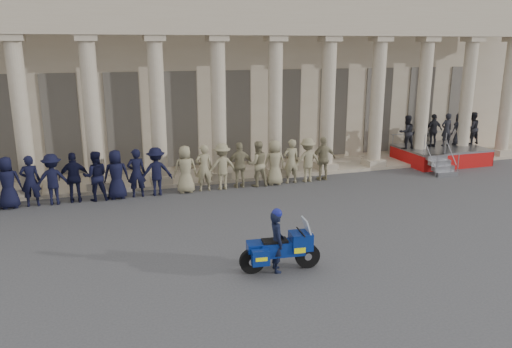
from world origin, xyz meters
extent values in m
plane|color=#3D3D40|center=(0.00, 0.00, 0.00)|extent=(90.00, 90.00, 0.00)
cube|color=tan|center=(0.00, 15.00, 4.50)|extent=(40.00, 10.00, 9.00)
cube|color=tan|center=(0.00, 8.80, 0.07)|extent=(40.00, 2.60, 0.15)
cube|color=tan|center=(0.00, 8.00, 6.79)|extent=(35.80, 1.00, 1.00)
cube|color=tan|center=(-6.50, 8.00, 0.30)|extent=(0.90, 0.90, 0.30)
cylinder|color=tan|center=(-6.50, 8.00, 3.25)|extent=(0.64, 0.64, 5.60)
cube|color=tan|center=(-6.50, 8.00, 6.17)|extent=(0.85, 0.85, 0.24)
cube|color=tan|center=(-3.90, 8.00, 0.30)|extent=(0.90, 0.90, 0.30)
cylinder|color=tan|center=(-3.90, 8.00, 3.25)|extent=(0.64, 0.64, 5.60)
cube|color=tan|center=(-3.90, 8.00, 6.17)|extent=(0.85, 0.85, 0.24)
cube|color=tan|center=(-1.30, 8.00, 0.30)|extent=(0.90, 0.90, 0.30)
cylinder|color=tan|center=(-1.30, 8.00, 3.25)|extent=(0.64, 0.64, 5.60)
cube|color=tan|center=(-1.30, 8.00, 6.17)|extent=(0.85, 0.85, 0.24)
cube|color=tan|center=(1.30, 8.00, 0.30)|extent=(0.90, 0.90, 0.30)
cylinder|color=tan|center=(1.30, 8.00, 3.25)|extent=(0.64, 0.64, 5.60)
cube|color=tan|center=(1.30, 8.00, 6.17)|extent=(0.85, 0.85, 0.24)
cube|color=tan|center=(3.90, 8.00, 0.30)|extent=(0.90, 0.90, 0.30)
cylinder|color=tan|center=(3.90, 8.00, 3.25)|extent=(0.64, 0.64, 5.60)
cube|color=tan|center=(3.90, 8.00, 6.17)|extent=(0.85, 0.85, 0.24)
cube|color=tan|center=(6.50, 8.00, 0.30)|extent=(0.90, 0.90, 0.30)
cylinder|color=tan|center=(6.50, 8.00, 3.25)|extent=(0.64, 0.64, 5.60)
cube|color=tan|center=(6.50, 8.00, 6.17)|extent=(0.85, 0.85, 0.24)
cube|color=tan|center=(9.10, 8.00, 0.30)|extent=(0.90, 0.90, 0.30)
cylinder|color=tan|center=(9.10, 8.00, 3.25)|extent=(0.64, 0.64, 5.60)
cube|color=tan|center=(9.10, 8.00, 6.17)|extent=(0.85, 0.85, 0.24)
cube|color=tan|center=(11.70, 8.00, 0.30)|extent=(0.90, 0.90, 0.30)
cylinder|color=tan|center=(11.70, 8.00, 3.25)|extent=(0.64, 0.64, 5.60)
cube|color=tan|center=(11.70, 8.00, 6.17)|extent=(0.85, 0.85, 0.24)
cube|color=tan|center=(14.30, 8.00, 0.30)|extent=(0.90, 0.90, 0.30)
cylinder|color=tan|center=(14.30, 8.00, 3.25)|extent=(0.64, 0.64, 5.60)
cube|color=tan|center=(14.30, 8.00, 6.17)|extent=(0.85, 0.85, 0.24)
cube|color=tan|center=(16.90, 8.00, 0.30)|extent=(0.90, 0.90, 0.30)
cylinder|color=tan|center=(16.90, 8.00, 3.25)|extent=(0.64, 0.64, 5.60)
cube|color=black|center=(-5.20, 10.02, 2.55)|extent=(1.30, 0.12, 4.20)
cube|color=black|center=(-2.60, 10.02, 2.55)|extent=(1.30, 0.12, 4.20)
cube|color=black|center=(0.00, 10.02, 2.55)|extent=(1.30, 0.12, 4.20)
cube|color=black|center=(2.60, 10.02, 2.55)|extent=(1.30, 0.12, 4.20)
cube|color=black|center=(5.20, 10.02, 2.55)|extent=(1.30, 0.12, 4.20)
cube|color=black|center=(7.80, 10.02, 2.55)|extent=(1.30, 0.12, 4.20)
cube|color=black|center=(10.40, 10.02, 2.55)|extent=(1.30, 0.12, 4.20)
cube|color=black|center=(13.00, 10.02, 2.55)|extent=(1.30, 0.12, 4.20)
cube|color=black|center=(15.60, 10.02, 2.55)|extent=(1.30, 0.12, 4.20)
imported|color=black|center=(-7.06, 6.72, 0.98)|extent=(0.96, 0.62, 1.96)
imported|color=black|center=(-6.28, 6.72, 0.98)|extent=(0.71, 0.47, 1.96)
imported|color=black|center=(-5.51, 6.72, 0.98)|extent=(1.27, 0.73, 1.96)
imported|color=black|center=(-4.73, 6.72, 0.98)|extent=(1.15, 0.48, 1.96)
imported|color=black|center=(-3.96, 6.72, 0.98)|extent=(0.95, 0.74, 1.96)
imported|color=black|center=(-3.18, 6.72, 0.98)|extent=(0.96, 0.62, 1.96)
imported|color=black|center=(-2.40, 6.72, 0.98)|extent=(0.71, 0.47, 1.96)
imported|color=black|center=(-1.63, 6.72, 0.98)|extent=(1.27, 0.73, 1.96)
imported|color=gray|center=(-0.45, 6.72, 0.98)|extent=(0.96, 0.62, 1.96)
imported|color=gray|center=(0.32, 6.72, 0.98)|extent=(0.71, 0.47, 1.96)
imported|color=gray|center=(1.10, 6.72, 0.98)|extent=(1.27, 0.73, 1.96)
imported|color=gray|center=(1.88, 6.72, 0.98)|extent=(1.15, 0.48, 1.96)
imported|color=gray|center=(2.65, 6.72, 0.98)|extent=(0.95, 0.74, 1.96)
imported|color=gray|center=(3.43, 6.72, 0.98)|extent=(0.96, 0.62, 1.96)
imported|color=gray|center=(4.21, 6.72, 0.98)|extent=(0.71, 0.47, 1.96)
imported|color=gray|center=(4.98, 6.72, 0.98)|extent=(1.27, 0.73, 1.96)
imported|color=gray|center=(5.76, 6.72, 0.98)|extent=(1.15, 0.48, 1.96)
cube|color=gray|center=(12.98, 7.94, 0.78)|extent=(4.10, 2.93, 0.10)
cube|color=#AC0E0D|center=(12.98, 6.50, 0.37)|extent=(4.10, 0.04, 0.73)
cube|color=#AC0E0D|center=(10.94, 7.94, 0.37)|extent=(0.04, 2.93, 0.73)
cube|color=#AC0E0D|center=(15.01, 7.94, 0.37)|extent=(0.04, 2.93, 0.73)
cube|color=gray|center=(11.52, 5.58, 0.10)|extent=(1.10, 0.28, 0.21)
cube|color=gray|center=(11.52, 5.86, 0.31)|extent=(1.10, 0.28, 0.21)
cube|color=gray|center=(11.52, 6.14, 0.52)|extent=(1.10, 0.28, 0.21)
cube|color=gray|center=(11.52, 6.42, 0.73)|extent=(1.10, 0.28, 0.21)
cylinder|color=gray|center=(12.98, 9.36, 1.33)|extent=(4.10, 0.04, 0.04)
imported|color=black|center=(10.98, 8.14, 1.67)|extent=(0.82, 0.64, 1.68)
imported|color=black|center=(11.78, 8.14, 1.67)|extent=(1.09, 0.63, 1.68)
imported|color=black|center=(12.58, 8.14, 1.67)|extent=(0.99, 0.41, 1.68)
imported|color=black|center=(13.38, 8.14, 1.67)|extent=(0.61, 0.40, 1.68)
imported|color=black|center=(14.18, 8.14, 1.67)|extent=(0.82, 0.54, 1.68)
imported|color=black|center=(14.98, 8.14, 1.67)|extent=(0.82, 0.64, 1.68)
cylinder|color=black|center=(1.42, -1.43, 0.34)|extent=(0.69, 0.21, 0.68)
cylinder|color=black|center=(-0.12, -1.28, 0.34)|extent=(0.69, 0.21, 0.68)
cube|color=navy|center=(0.70, -1.36, 0.64)|extent=(1.22, 0.54, 0.39)
cube|color=navy|center=(1.21, -1.41, 0.80)|extent=(0.62, 0.59, 0.46)
cube|color=silver|center=(1.21, -1.41, 0.57)|extent=(0.25, 0.33, 0.12)
cube|color=#B2BFCC|center=(1.39, -1.42, 1.16)|extent=(0.26, 0.49, 0.55)
cube|color=black|center=(0.49, -1.34, 0.85)|extent=(0.70, 0.41, 0.10)
cube|color=navy|center=(-0.07, -1.29, 0.72)|extent=(0.39, 0.38, 0.23)
cube|color=navy|center=(0.00, -1.63, 0.57)|extent=(0.48, 0.27, 0.41)
cube|color=#FBFC0D|center=(0.00, -1.63, 0.57)|extent=(0.33, 0.28, 0.10)
cube|color=navy|center=(0.06, -0.97, 0.57)|extent=(0.48, 0.27, 0.41)
cube|color=#FBFC0D|center=(0.06, -0.97, 0.57)|extent=(0.33, 0.28, 0.10)
cylinder|color=silver|center=(0.21, -1.06, 0.31)|extent=(0.63, 0.16, 0.10)
cylinder|color=black|center=(1.21, -1.41, 1.05)|extent=(0.10, 0.72, 0.04)
imported|color=black|center=(0.54, -1.35, 0.84)|extent=(0.46, 0.65, 1.68)
sphere|color=navy|center=(0.54, -1.35, 1.63)|extent=(0.28, 0.28, 0.28)
camera|label=1|loc=(-3.81, -12.96, 5.93)|focal=35.00mm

